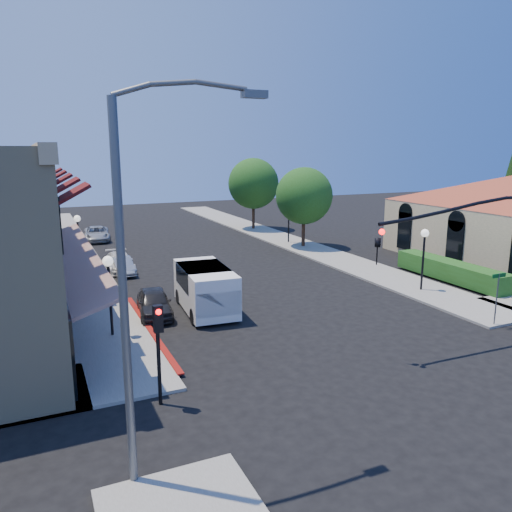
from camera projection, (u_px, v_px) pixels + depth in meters
name	position (u px, v px, depth m)	size (l,w,h in m)	color
ground	(393.00, 377.00, 17.68)	(120.00, 120.00, 0.00)	black
sidewalk_left	(71.00, 253.00, 38.20)	(3.50, 50.00, 0.12)	gray
sidewalk_right	(275.00, 237.00, 45.24)	(3.50, 50.00, 0.12)	gray
curb_red_strip	(150.00, 332.00, 22.03)	(0.25, 10.00, 0.06)	maroon
hedge	(450.00, 281.00, 30.40)	(1.40, 8.00, 1.10)	#214E16
street_tree_a	(304.00, 196.00, 39.93)	(4.56, 4.56, 6.48)	#341F15
street_tree_b	(253.00, 184.00, 48.76)	(4.94, 4.94, 7.02)	#341F15
signal_mast_arm	(489.00, 244.00, 20.50)	(8.01, 0.39, 6.00)	black
secondary_signal	(158.00, 336.00, 15.23)	(0.28, 0.42, 3.32)	black
cobra_streetlight	(138.00, 271.00, 11.10)	(3.60, 0.25, 9.31)	#595B5E
street_name_sign	(497.00, 291.00, 22.29)	(0.80, 0.06, 2.50)	#595B5E
lamppost_left_near	(109.00, 275.00, 20.81)	(0.44, 0.44, 3.57)	black
lamppost_left_far	(78.00, 228.00, 33.28)	(0.44, 0.44, 3.57)	black
lamppost_right_near	(424.00, 244.00, 27.64)	(0.44, 0.44, 3.57)	black
lamppost_right_far	(289.00, 211.00, 41.90)	(0.44, 0.44, 3.57)	black
white_van	(205.00, 286.00, 24.53)	(2.54, 5.16, 2.22)	white
parked_car_a	(154.00, 303.00, 24.04)	(1.53, 3.80, 1.30)	black
parked_car_b	(122.00, 266.00, 32.00)	(1.14, 3.28, 1.08)	#A9ADAE
parked_car_c	(120.00, 262.00, 32.91)	(1.63, 4.00, 1.16)	silver
parked_car_d	(97.00, 234.00, 43.56)	(2.05, 4.44, 1.24)	#AFB1B4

